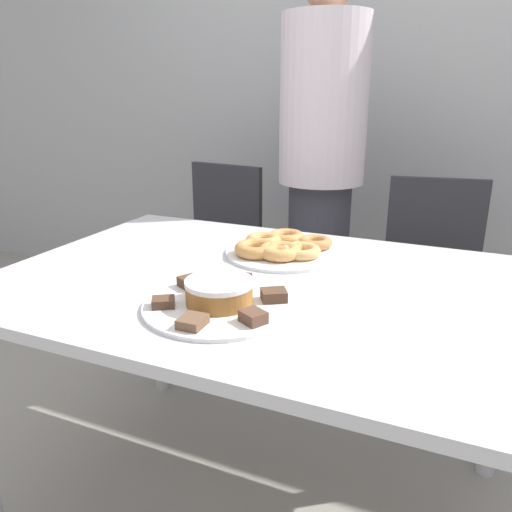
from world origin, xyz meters
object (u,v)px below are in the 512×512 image
(person_standing, at_px, (321,170))
(frosted_cake, at_px, (219,292))
(plate_donuts, at_px, (284,253))
(office_chair_left, at_px, (211,264))
(plate_cake, at_px, (220,305))
(office_chair_right, at_px, (431,297))

(person_standing, xyz_separation_m, frosted_cake, (0.11, -1.17, -0.11))
(plate_donuts, bearing_deg, office_chair_left, 133.47)
(office_chair_left, distance_m, plate_donuts, 0.96)
(plate_donuts, bearing_deg, person_standing, 98.01)
(person_standing, relative_size, office_chair_left, 1.93)
(plate_cake, height_order, frosted_cake, frosted_cake)
(person_standing, distance_m, plate_donuts, 0.76)
(office_chair_left, xyz_separation_m, plate_cake, (0.62, -1.09, 0.34))
(person_standing, xyz_separation_m, office_chair_left, (-0.52, -0.08, -0.48))
(office_chair_left, relative_size, plate_donuts, 2.51)
(plate_donuts, bearing_deg, plate_cake, -89.69)
(office_chair_left, bearing_deg, frosted_cake, -52.57)
(person_standing, xyz_separation_m, plate_donuts, (0.10, -0.74, -0.15))
(person_standing, distance_m, plate_cake, 1.19)
(person_standing, xyz_separation_m, plate_cake, (0.11, -1.17, -0.15))
(office_chair_left, bearing_deg, person_standing, 16.95)
(person_standing, height_order, frosted_cake, person_standing)
(plate_cake, height_order, plate_donuts, same)
(plate_donuts, bearing_deg, office_chair_right, 57.88)
(office_chair_left, height_order, plate_cake, office_chair_left)
(person_standing, bearing_deg, frosted_cake, -84.81)
(office_chair_left, xyz_separation_m, plate_donuts, (0.62, -0.66, 0.34))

